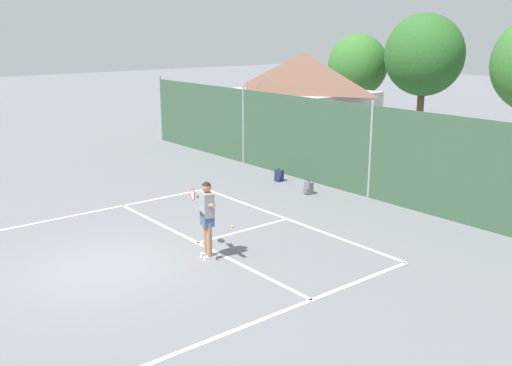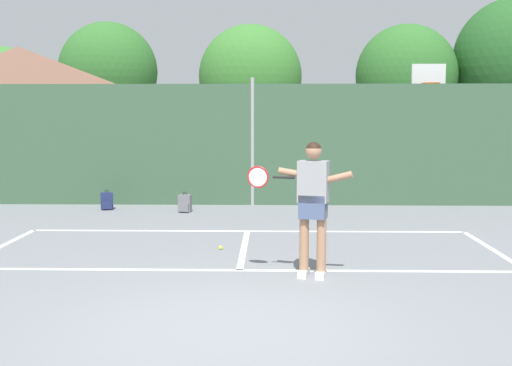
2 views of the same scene
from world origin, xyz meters
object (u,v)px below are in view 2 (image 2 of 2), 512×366
object	(u,v)px
backpack_grey	(185,204)
tennis_player	(312,197)
backpack_navy	(107,201)
basketball_hoop	(427,110)
tennis_ball	(221,248)

from	to	relation	value
backpack_grey	tennis_player	bearing A→B (deg)	-66.24
backpack_navy	backpack_grey	xyz separation A→B (m)	(1.87, -0.35, 0.00)
basketball_hoop	tennis_ball	world-z (taller)	basketball_hoop
backpack_navy	backpack_grey	distance (m)	1.90
basketball_hoop	backpack_grey	distance (m)	7.27
tennis_ball	backpack_navy	bearing A→B (deg)	124.82
backpack_navy	backpack_grey	world-z (taller)	same
tennis_player	backpack_grey	world-z (taller)	tennis_player
backpack_grey	basketball_hoop	bearing A→B (deg)	27.31
tennis_player	backpack_grey	distance (m)	6.28
tennis_player	backpack_navy	distance (m)	7.51
tennis_ball	backpack_navy	size ratio (longest dim) A/B	0.14
basketball_hoop	tennis_ball	size ratio (longest dim) A/B	53.79
basketball_hoop	tennis_player	distance (m)	9.68
basketball_hoop	tennis_player	xyz separation A→B (m)	(-3.67, -8.88, -1.20)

